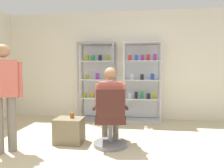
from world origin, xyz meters
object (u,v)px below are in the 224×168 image
office_chair (110,123)px  tea_glass (72,115)px  display_cabinet_right (142,81)px  seated_shopkeeper (110,102)px  display_cabinet_left (98,81)px  standing_customer (4,91)px  storage_crate (69,130)px

office_chair → tea_glass: bearing=169.7°
display_cabinet_right → seated_shopkeeper: size_ratio=1.47×
seated_shopkeeper → tea_glass: size_ratio=14.27×
display_cabinet_left → display_cabinet_right: size_ratio=1.00×
display_cabinet_left → display_cabinet_right: (1.10, -0.00, 0.00)m
seated_shopkeeper → standing_customer: (-1.52, -0.58, 0.22)m
seated_shopkeeper → standing_customer: standing_customer is taller
display_cabinet_left → seated_shopkeeper: bearing=-71.5°
display_cabinet_right → storage_crate: (-1.24, -1.73, -0.75)m
office_chair → display_cabinet_left: bearing=107.7°
office_chair → tea_glass: (-0.68, 0.12, 0.08)m
storage_crate → standing_customer: size_ratio=0.29×
display_cabinet_left → seated_shopkeeper: (0.56, -1.68, -0.25)m
storage_crate → standing_customer: 1.21m
standing_customer → storage_crate: bearing=32.5°
office_chair → storage_crate: bearing=171.9°
tea_glass → display_cabinet_left: bearing=86.9°
display_cabinet_left → tea_glass: display_cabinet_left is taller
standing_customer → office_chair: bearing=15.2°
seated_shopkeeper → office_chair: bearing=-81.5°
display_cabinet_right → standing_customer: size_ratio=1.17×
display_cabinet_right → seated_shopkeeper: (-0.54, -1.68, -0.25)m
display_cabinet_left → tea_glass: bearing=-93.1°
display_cabinet_left → seated_shopkeeper: size_ratio=1.47×
display_cabinet_left → storage_crate: (-0.14, -1.74, -0.75)m
seated_shopkeeper → storage_crate: bearing=-175.2°
display_cabinet_right → office_chair: 1.99m
seated_shopkeeper → storage_crate: size_ratio=2.75×
storage_crate → standing_customer: (-0.82, -0.52, 0.72)m
display_cabinet_left → standing_customer: 2.45m
seated_shopkeeper → display_cabinet_right: bearing=72.2°
display_cabinet_right → standing_customer: (-2.06, -2.26, -0.03)m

